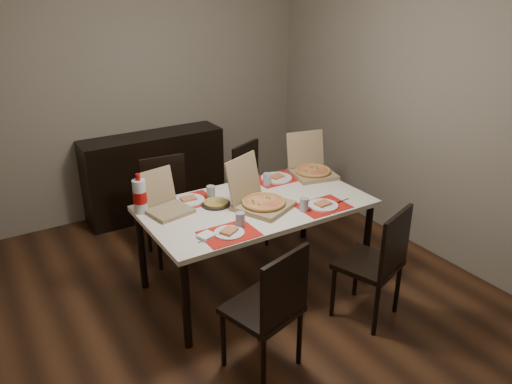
% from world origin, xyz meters
% --- Properties ---
extents(ground, '(3.80, 4.00, 0.02)m').
position_xyz_m(ground, '(0.00, 0.00, -0.01)').
color(ground, '#472815').
rests_on(ground, ground).
extents(room_walls, '(3.84, 4.02, 2.62)m').
position_xyz_m(room_walls, '(0.00, 0.43, 1.73)').
color(room_walls, gray).
rests_on(room_walls, ground).
extents(sideboard, '(1.50, 0.40, 0.90)m').
position_xyz_m(sideboard, '(0.00, 1.78, 0.45)').
color(sideboard, black).
rests_on(sideboard, ground).
extents(dining_table, '(1.80, 1.00, 0.75)m').
position_xyz_m(dining_table, '(0.20, 0.00, 0.68)').
color(dining_table, '#EDE1C7').
rests_on(dining_table, ground).
extents(chair_near_left, '(0.52, 0.52, 0.93)m').
position_xyz_m(chair_near_left, '(-0.28, -0.93, 0.51)').
color(chair_near_left, black).
rests_on(chair_near_left, ground).
extents(chair_near_right, '(0.53, 0.53, 0.93)m').
position_xyz_m(chair_near_right, '(0.71, -0.88, 0.51)').
color(chair_near_right, black).
rests_on(chair_near_right, ground).
extents(chair_far_left, '(0.46, 0.46, 0.93)m').
position_xyz_m(chair_far_left, '(-0.22, 0.87, 0.51)').
color(chair_far_left, black).
rests_on(chair_far_left, ground).
extents(chair_far_right, '(0.56, 0.56, 0.93)m').
position_xyz_m(chair_far_right, '(0.69, 0.80, 0.51)').
color(chair_far_right, black).
rests_on(chair_far_right, ground).
extents(setting_near_left, '(0.45, 0.30, 0.11)m').
position_xyz_m(setting_near_left, '(-0.23, -0.32, 0.77)').
color(setting_near_left, red).
rests_on(setting_near_left, dining_table).
extents(setting_near_right, '(0.49, 0.30, 0.11)m').
position_xyz_m(setting_near_right, '(0.57, -0.33, 0.77)').
color(setting_near_right, red).
rests_on(setting_near_right, dining_table).
extents(setting_far_left, '(0.46, 0.30, 0.11)m').
position_xyz_m(setting_far_left, '(-0.22, 0.32, 0.77)').
color(setting_far_left, red).
rests_on(setting_far_left, dining_table).
extents(setting_far_right, '(0.46, 0.30, 0.11)m').
position_xyz_m(setting_far_right, '(0.59, 0.33, 0.77)').
color(setting_far_right, red).
rests_on(setting_far_right, dining_table).
extents(napkin_loose, '(0.16, 0.16, 0.02)m').
position_xyz_m(napkin_loose, '(0.16, -0.03, 0.76)').
color(napkin_loose, white).
rests_on(napkin_loose, dining_table).
extents(pizza_box_center, '(0.52, 0.55, 0.39)m').
position_xyz_m(pizza_box_center, '(0.18, -0.08, 0.81)').
color(pizza_box_center, '#907853').
rests_on(pizza_box_center, dining_table).
extents(pizza_box_right, '(0.44, 0.47, 0.37)m').
position_xyz_m(pizza_box_right, '(0.97, 0.27, 0.81)').
color(pizza_box_right, '#907853').
rests_on(pizza_box_right, dining_table).
extents(pizza_box_left, '(0.36, 0.39, 0.31)m').
position_xyz_m(pizza_box_left, '(-0.47, 0.26, 0.81)').
color(pizza_box_left, '#907853').
rests_on(pizza_box_left, dining_table).
extents(faina_plate, '(0.23, 0.23, 0.03)m').
position_xyz_m(faina_plate, '(-0.09, 0.15, 0.76)').
color(faina_plate, black).
rests_on(faina_plate, dining_table).
extents(dip_bowl, '(0.14, 0.14, 0.03)m').
position_xyz_m(dip_bowl, '(0.24, 0.23, 0.76)').
color(dip_bowl, white).
rests_on(dip_bowl, dining_table).
extents(soda_bottle, '(0.11, 0.11, 0.32)m').
position_xyz_m(soda_bottle, '(-0.65, 0.33, 0.88)').
color(soda_bottle, silver).
rests_on(soda_bottle, dining_table).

